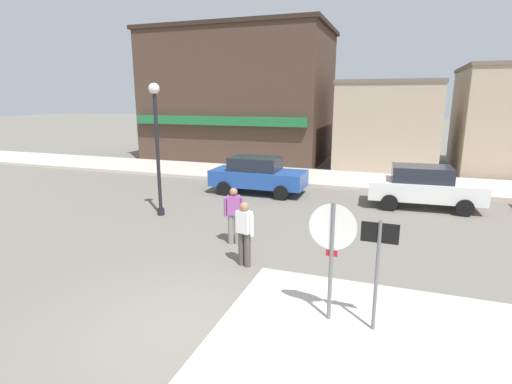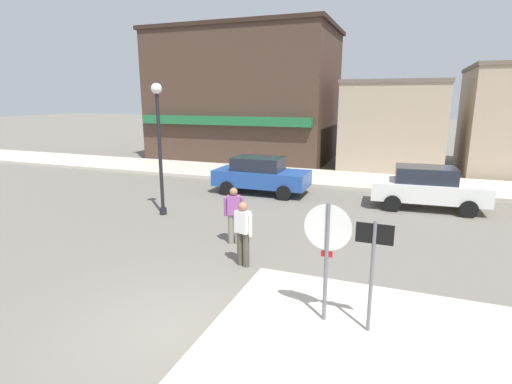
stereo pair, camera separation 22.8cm
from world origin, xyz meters
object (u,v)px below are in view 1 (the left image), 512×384
(one_way_sign, at_px, (377,265))
(parked_car_nearest, at_px, (258,175))
(pedestrian_crossing_near, at_px, (244,232))
(parked_car_second, at_px, (424,186))
(pedestrian_crossing_far, at_px, (234,214))
(lamp_post, at_px, (156,130))
(stop_sign, at_px, (332,247))

(one_way_sign, bearing_deg, parked_car_nearest, 119.78)
(parked_car_nearest, bearing_deg, pedestrian_crossing_near, -73.14)
(pedestrian_crossing_near, bearing_deg, parked_car_nearest, 106.86)
(parked_car_second, height_order, pedestrian_crossing_far, pedestrian_crossing_far)
(one_way_sign, bearing_deg, parked_car_second, 82.59)
(parked_car_nearest, bearing_deg, pedestrian_crossing_far, -76.90)
(one_way_sign, relative_size, pedestrian_crossing_near, 1.30)
(lamp_post, height_order, parked_car_nearest, lamp_post)
(pedestrian_crossing_near, distance_m, pedestrian_crossing_far, 1.56)
(lamp_post, relative_size, parked_car_second, 1.11)
(stop_sign, height_order, parked_car_nearest, stop_sign)
(one_way_sign, relative_size, lamp_post, 0.46)
(lamp_post, bearing_deg, one_way_sign, -34.47)
(lamp_post, distance_m, pedestrian_crossing_far, 4.45)
(parked_car_second, distance_m, pedestrian_crossing_near, 8.44)
(stop_sign, height_order, one_way_sign, stop_sign)
(one_way_sign, height_order, lamp_post, lamp_post)
(one_way_sign, bearing_deg, pedestrian_crossing_far, 139.63)
(stop_sign, xyz_separation_m, one_way_sign, (0.77, -0.09, -0.19))
(parked_car_second, bearing_deg, one_way_sign, -97.41)
(stop_sign, distance_m, pedestrian_crossing_near, 3.16)
(one_way_sign, bearing_deg, pedestrian_crossing_near, 146.83)
(parked_car_nearest, distance_m, parked_car_second, 6.58)
(one_way_sign, height_order, parked_car_second, one_way_sign)
(stop_sign, distance_m, parked_car_nearest, 10.40)
(pedestrian_crossing_near, bearing_deg, parked_car_second, 58.90)
(pedestrian_crossing_far, bearing_deg, parked_car_second, 48.73)
(one_way_sign, xyz_separation_m, pedestrian_crossing_near, (-3.15, 2.06, -0.46))
(stop_sign, distance_m, pedestrian_crossing_far, 4.64)
(lamp_post, distance_m, parked_car_nearest, 5.21)
(parked_car_second, relative_size, pedestrian_crossing_near, 2.54)
(pedestrian_crossing_far, bearing_deg, parked_car_nearest, 103.10)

